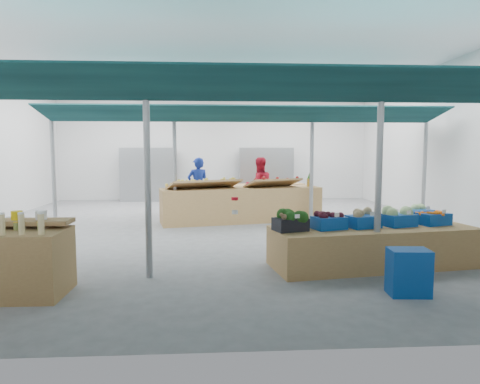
{
  "coord_description": "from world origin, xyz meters",
  "views": [
    {
      "loc": [
        -0.02,
        -10.38,
        1.9
      ],
      "look_at": [
        0.52,
        -1.6,
        1.06
      ],
      "focal_mm": 32.0,
      "sensor_mm": 36.0,
      "label": 1
    }
  ],
  "objects_px": {
    "veg_counter": "(373,247)",
    "vendor_left": "(198,187)",
    "vendor_right": "(259,186)",
    "fruit_counter": "(241,205)",
    "crate_stack": "(409,272)"
  },
  "relations": [
    {
      "from": "veg_counter",
      "to": "vendor_left",
      "type": "xyz_separation_m",
      "value": [
        -3.08,
        5.72,
        0.53
      ]
    },
    {
      "from": "crate_stack",
      "to": "vendor_right",
      "type": "relative_size",
      "value": 0.36
    },
    {
      "from": "veg_counter",
      "to": "vendor_left",
      "type": "bearing_deg",
      "value": 109.51
    },
    {
      "from": "veg_counter",
      "to": "vendor_right",
      "type": "bearing_deg",
      "value": 93.83
    },
    {
      "from": "veg_counter",
      "to": "fruit_counter",
      "type": "bearing_deg",
      "value": 103.36
    },
    {
      "from": "fruit_counter",
      "to": "crate_stack",
      "type": "height_order",
      "value": "fruit_counter"
    },
    {
      "from": "vendor_right",
      "to": "crate_stack",
      "type": "bearing_deg",
      "value": 87.69
    },
    {
      "from": "veg_counter",
      "to": "crate_stack",
      "type": "distance_m",
      "value": 1.44
    },
    {
      "from": "veg_counter",
      "to": "vendor_right",
      "type": "xyz_separation_m",
      "value": [
        -1.28,
        5.72,
        0.53
      ]
    },
    {
      "from": "crate_stack",
      "to": "vendor_left",
      "type": "relative_size",
      "value": 0.36
    },
    {
      "from": "fruit_counter",
      "to": "vendor_left",
      "type": "height_order",
      "value": "vendor_left"
    },
    {
      "from": "fruit_counter",
      "to": "vendor_right",
      "type": "distance_m",
      "value": 1.31
    },
    {
      "from": "fruit_counter",
      "to": "vendor_right",
      "type": "height_order",
      "value": "vendor_right"
    },
    {
      "from": "veg_counter",
      "to": "fruit_counter",
      "type": "xyz_separation_m",
      "value": [
        -1.88,
        4.62,
        0.13
      ]
    },
    {
      "from": "vendor_left",
      "to": "crate_stack",
      "type": "bearing_deg",
      "value": 100.89
    }
  ]
}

